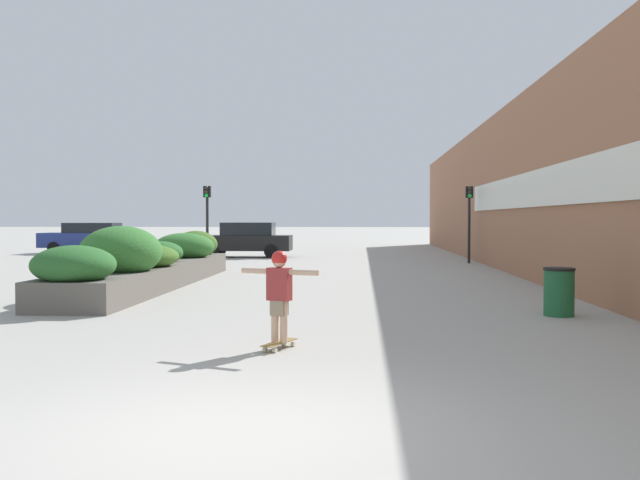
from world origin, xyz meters
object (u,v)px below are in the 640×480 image
(traffic_light_left, at_px, (207,210))
(trash_bin, at_px, (559,292))
(skateboarder, at_px, (279,287))
(car_leftmost, at_px, (246,239))
(traffic_light_right, at_px, (469,210))
(car_center_left, at_px, (90,237))
(skateboard, at_px, (279,344))

(traffic_light_left, bearing_deg, trash_bin, -56.93)
(skateboarder, distance_m, trash_bin, 5.92)
(car_leftmost, height_order, traffic_light_right, traffic_light_right)
(car_leftmost, relative_size, car_center_left, 0.91)
(traffic_light_left, bearing_deg, car_leftmost, 80.47)
(car_center_left, bearing_deg, traffic_light_right, -111.39)
(skateboarder, bearing_deg, trash_bin, 59.41)
(skateboard, xyz_separation_m, car_center_left, (-12.83, 26.22, 0.75))
(trash_bin, height_order, car_leftmost, car_leftmost)
(trash_bin, height_order, traffic_light_right, traffic_light_right)
(skateboard, relative_size, car_center_left, 0.16)
(car_center_left, bearing_deg, skateboard, -153.92)
(skateboarder, relative_size, trash_bin, 1.41)
(trash_bin, bearing_deg, skateboard, -142.64)
(skateboard, height_order, traffic_light_right, traffic_light_right)
(car_leftmost, bearing_deg, car_center_left, 70.61)
(trash_bin, distance_m, traffic_light_left, 17.94)
(car_center_left, xyz_separation_m, traffic_light_left, (7.79, -7.67, 1.31))
(traffic_light_right, bearing_deg, car_center_left, 158.61)
(skateboarder, xyz_separation_m, car_leftmost, (-4.26, 23.21, -0.02))
(skateboarder, relative_size, car_center_left, 0.26)
(trash_bin, bearing_deg, traffic_light_left, 123.07)
(traffic_light_right, bearing_deg, traffic_light_left, -177.07)
(skateboard, height_order, traffic_light_left, traffic_light_left)
(skateboard, xyz_separation_m, skateboarder, (0.00, -0.00, 0.77))
(car_leftmost, distance_m, car_center_left, 9.08)
(skateboard, distance_m, car_center_left, 29.20)
(car_center_left, distance_m, traffic_light_right, 19.61)
(skateboarder, xyz_separation_m, trash_bin, (4.70, 3.59, -0.41))
(car_center_left, relative_size, traffic_light_right, 1.54)
(car_center_left, bearing_deg, trash_bin, -142.25)
(skateboarder, bearing_deg, traffic_light_right, 96.28)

